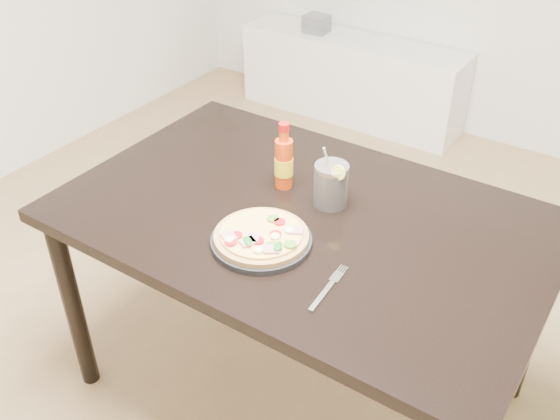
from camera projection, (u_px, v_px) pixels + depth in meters
The scene contains 9 objects.
floor at pixel (268, 384), 2.23m from camera, with size 4.50×4.50×0.00m, color #9E7A51.
dining_table at pixel (302, 236), 1.85m from camera, with size 1.40×0.90×0.75m.
plate at pixel (261, 241), 1.68m from camera, with size 0.27×0.27×0.02m, color black.
pizza at pixel (261, 236), 1.67m from camera, with size 0.26×0.26×0.03m.
hot_sauce_bottle at pixel (284, 162), 1.87m from camera, with size 0.07×0.07×0.21m.
cola_cup at pixel (331, 186), 1.81m from camera, with size 0.10×0.10×0.19m.
fork at pixel (329, 286), 1.54m from camera, with size 0.03×0.19×0.00m.
media_console at pixel (351, 78), 3.87m from camera, with size 1.40×0.34×0.50m, color white.
cd_stack at pixel (316, 24), 3.80m from camera, with size 0.14×0.12×0.10m.
Camera 1 is at (0.85, -1.21, 1.78)m, focal length 40.00 mm.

